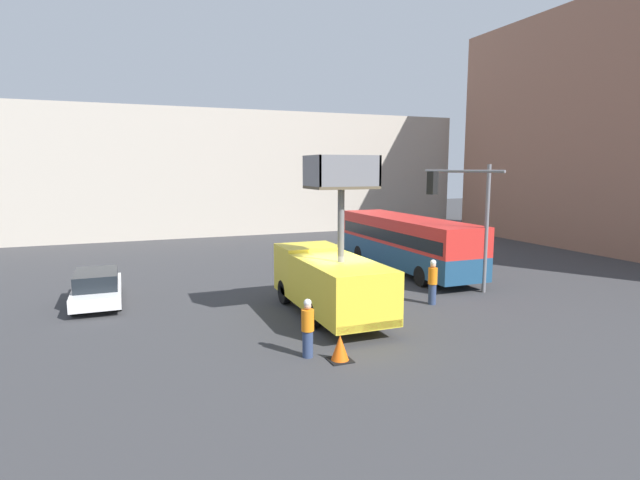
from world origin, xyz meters
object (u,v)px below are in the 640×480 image
at_px(city_bus, 406,240).
at_px(road_worker_directing, 433,282).
at_px(parked_car_curbside, 97,287).
at_px(utility_truck, 329,278).
at_px(traffic_light_pole, 468,207).
at_px(road_worker_near_truck, 308,328).
at_px(traffic_cone_near_truck, 340,349).

relative_size(city_bus, road_worker_directing, 5.71).
bearing_deg(road_worker_directing, parked_car_curbside, 22.38).
relative_size(utility_truck, parked_car_curbside, 1.42).
height_order(traffic_light_pole, parked_car_curbside, traffic_light_pole).
height_order(road_worker_near_truck, parked_car_curbside, road_worker_near_truck).
bearing_deg(city_bus, parked_car_curbside, 85.00).
xyz_separation_m(utility_truck, city_bus, (7.11, 6.18, 0.26)).
distance_m(utility_truck, city_bus, 9.43).
relative_size(utility_truck, road_worker_directing, 3.58).
bearing_deg(road_worker_directing, utility_truck, 43.64).
bearing_deg(traffic_light_pole, road_worker_near_truck, -155.49).
relative_size(city_bus, traffic_cone_near_truck, 13.81).
xyz_separation_m(traffic_light_pole, parked_car_curbside, (-14.88, 4.74, -3.25)).
bearing_deg(traffic_light_pole, utility_truck, -176.69).
height_order(city_bus, road_worker_near_truck, city_bus).
height_order(road_worker_directing, traffic_cone_near_truck, road_worker_directing).
relative_size(road_worker_directing, traffic_cone_near_truck, 2.42).
xyz_separation_m(road_worker_directing, traffic_cone_near_truck, (-6.04, -4.20, -0.58)).
relative_size(road_worker_directing, parked_car_curbside, 0.40).
relative_size(city_bus, road_worker_near_truck, 6.02).
bearing_deg(city_bus, utility_truck, 122.07).
height_order(traffic_light_pole, road_worker_directing, traffic_light_pole).
distance_m(road_worker_near_truck, road_worker_directing, 7.71).
distance_m(utility_truck, traffic_cone_near_truck, 4.62).
bearing_deg(road_worker_directing, traffic_cone_near_truck, 78.97).
height_order(road_worker_near_truck, road_worker_directing, road_worker_directing).
height_order(utility_truck, road_worker_near_truck, utility_truck).
relative_size(utility_truck, city_bus, 0.63).
bearing_deg(utility_truck, traffic_light_pole, 3.31).
xyz_separation_m(city_bus, road_worker_near_truck, (-9.33, -9.81, -0.85)).
bearing_deg(utility_truck, traffic_cone_near_truck, -108.70).
bearing_deg(city_bus, traffic_cone_near_truck, 131.72).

